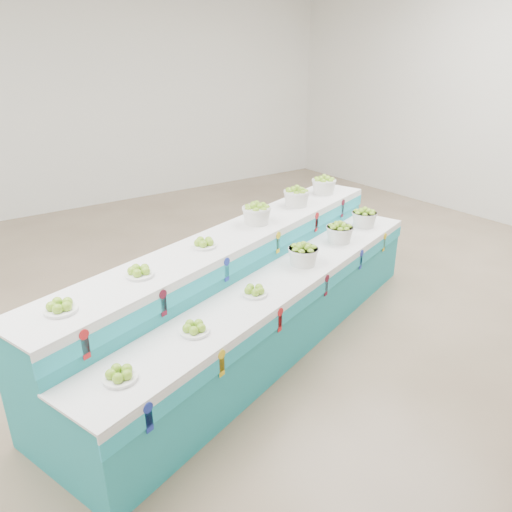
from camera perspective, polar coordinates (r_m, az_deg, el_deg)
name	(u,v)px	position (r m, az deg, el deg)	size (l,w,h in m)	color
ground	(258,316)	(5.24, 0.22, -7.00)	(10.00, 10.00, 0.00)	brown
back_wall	(82,89)	(9.09, -19.57, 17.85)	(10.00, 10.00, 0.00)	silver
display_stand	(256,291)	(4.62, 0.00, -4.11)	(4.40, 1.13, 1.02)	teal
plate_lower_left	(120,373)	(3.22, -15.57, -13.02)	(0.22, 0.22, 0.09)	white
plate_lower_mid	(194,327)	(3.59, -7.19, -8.22)	(0.22, 0.22, 0.09)	white
plate_lower_right	(254,290)	(4.08, -0.18, -3.98)	(0.22, 0.22, 0.09)	white
basket_lower_left	(303,254)	(4.65, 5.51, 0.21)	(0.29, 0.29, 0.21)	silver
basket_lower_mid	(340,232)	(5.26, 9.69, 2.73)	(0.29, 0.29, 0.21)	silver
basket_lower_right	(364,218)	(5.79, 12.46, 4.39)	(0.29, 0.29, 0.21)	silver
plate_upper_left	(60,306)	(3.47, -21.82, -5.37)	(0.22, 0.22, 0.09)	white
plate_upper_mid	(139,271)	(3.81, -13.43, -1.68)	(0.22, 0.22, 0.09)	white
plate_upper_right	(204,242)	(4.28, -6.08, 1.59)	(0.22, 0.22, 0.09)	white
basket_upper_left	(257,213)	(4.82, 0.07, 4.98)	(0.29, 0.29, 0.21)	silver
basket_upper_mid	(297,196)	(5.42, 4.74, 6.92)	(0.29, 0.29, 0.21)	silver
basket_upper_right	(324,185)	(5.93, 7.88, 8.19)	(0.29, 0.29, 0.21)	silver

